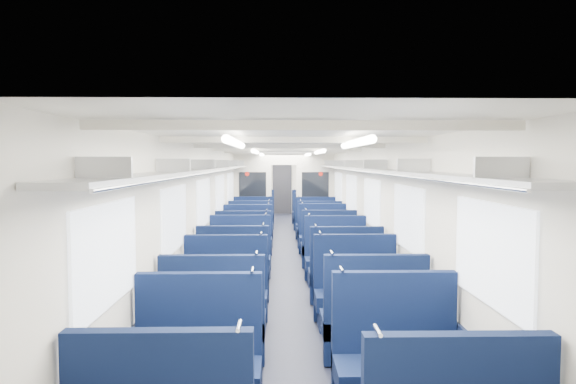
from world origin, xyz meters
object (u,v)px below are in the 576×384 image
Objects in this scene: seat_2 at (197,371)px; seat_17 at (319,233)px; seat_11 at (336,262)px; seat_16 at (251,232)px; seat_14 at (247,241)px; seat_19 at (316,227)px; seat_9 at (345,278)px; seat_12 at (244,250)px; seat_7 at (356,297)px; seat_18 at (253,226)px; seat_6 at (225,299)px; seat_23 at (308,214)px; seat_10 at (240,261)px; seat_8 at (234,277)px; seat_13 at (328,249)px; end_door at (282,189)px; seat_15 at (323,240)px; seat_21 at (311,218)px; bulkhead at (284,192)px; seat_22 at (258,214)px; seat_20 at (257,218)px; seat_5 at (373,326)px; seat_3 at (397,369)px; seat_4 at (214,327)px.

seat_2 is 8.11m from seat_17.
seat_11 is 4.01m from seat_16.
seat_19 is at bearing 54.29° from seat_14.
seat_2 and seat_9 have the same top height.
seat_14 is (0.00, 1.14, 0.00)m from seat_12.
seat_17 is 1.00× the size of seat_19.
seat_7 is 1.00× the size of seat_17.
seat_6 is at bearing -90.00° from seat_18.
seat_23 is (0.00, 10.15, 0.00)m from seat_7.
seat_14 is (0.00, 4.55, 0.00)m from seat_6.
seat_7 is 1.00× the size of seat_10.
seat_6 is 1.00× the size of seat_8.
seat_7 and seat_13 have the same top height.
end_door is 13.83m from seat_6.
seat_21 is (0.00, 4.12, 0.00)m from seat_15.
seat_17 is (0.83, -8.03, -0.64)m from end_door.
seat_8 is 1.00× the size of seat_18.
seat_9 and seat_18 have the same top height.
seat_21 is (1.66, 1.87, 0.00)m from seat_18.
bulkhead is 3.41m from seat_14.
seat_2 and seat_22 have the same top height.
seat_21 is at bearing -7.10° from seat_20.
seat_17 is at bearing -63.45° from seat_20.
seat_21 is 2.14m from seat_22.
seat_12 is 3.83m from seat_19.
seat_12 is at bearing -106.90° from seat_21.
seat_22 is at bearing 90.00° from seat_6.
seat_13 is at bearing 4.11° from seat_12.
seat_20 is at bearing 90.00° from seat_12.
seat_9 is 1.00× the size of seat_15.
end_door is at bearing 85.84° from seat_10.
seat_8 is at bearing -90.00° from seat_14.
seat_5 is 1.00× the size of seat_9.
seat_2 is 12.47m from seat_23.
seat_5 is 4.81m from seat_12.
seat_8 is at bearing 116.24° from seat_3.
bulkhead is 8.92m from seat_5.
seat_4 is 1.00× the size of seat_16.
seat_10 is at bearing 125.17° from seat_7.
seat_23 is (1.66, 5.62, 0.00)m from seat_14.
seat_6 is 5.03m from seat_15.
seat_8 is at bearing 90.00° from seat_6.
seat_8 and seat_15 have the same top height.
seat_17 is (1.66, 7.94, 0.00)m from seat_2.
seat_9 is 1.00× the size of seat_12.
seat_4 is 1.00× the size of seat_12.
seat_15 is at bearing 38.90° from seat_12.
seat_13 is (1.66, 1.15, 0.00)m from seat_10.
end_door is 1.69× the size of seat_10.
seat_17 is at bearing 36.06° from seat_14.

